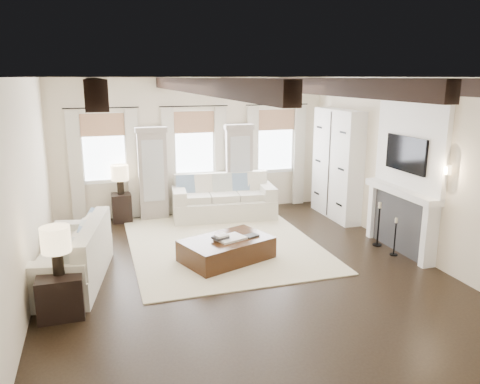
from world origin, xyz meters
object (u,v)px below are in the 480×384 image
object	(u,v)px
sofa_back	(223,200)
side_table_front	(61,294)
side_table_back	(122,208)
sofa_left	(74,258)
ottoman	(227,250)

from	to	relation	value
sofa_back	side_table_front	world-z (taller)	sofa_back
side_table_back	sofa_left	bearing A→B (deg)	-106.80
sofa_back	sofa_left	world-z (taller)	sofa_back
ottoman	side_table_back	world-z (taller)	side_table_back
side_table_back	sofa_back	bearing A→B (deg)	-7.97
sofa_left	sofa_back	bearing A→B (deg)	40.39
sofa_back	side_table_front	xyz separation A→B (m)	(-3.36, -3.84, -0.11)
ottoman	side_table_front	xyz separation A→B (m)	(-2.71, -1.21, 0.10)
sofa_left	side_table_front	size ratio (longest dim) A/B	3.94
sofa_left	side_table_back	world-z (taller)	sofa_left
side_table_front	side_table_back	distance (m)	4.30
sofa_left	side_table_back	bearing A→B (deg)	73.20
sofa_left	side_table_front	world-z (taller)	sofa_left
ottoman	side_table_back	distance (m)	3.38
sofa_back	ottoman	size ratio (longest dim) A/B	1.59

